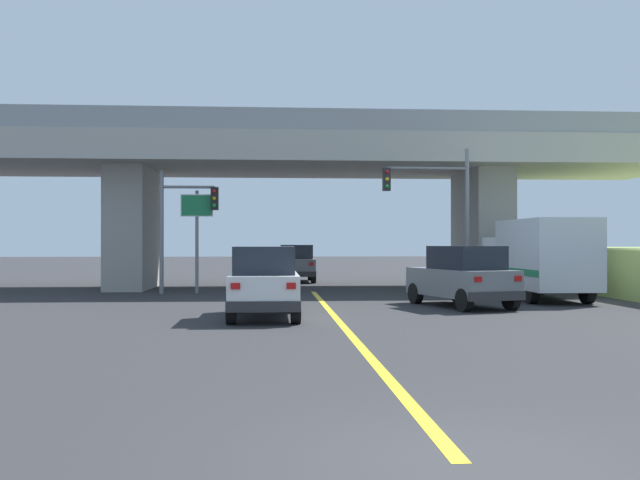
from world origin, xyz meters
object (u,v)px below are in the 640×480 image
at_px(suv_lead, 264,282).
at_px(box_truck, 539,257).
at_px(suv_crossing, 463,276).
at_px(traffic_signal_nearside, 439,202).
at_px(highway_sign, 197,219).
at_px(sedan_oncoming, 296,263).
at_px(traffic_signal_farside, 181,217).

relative_size(suv_lead, box_truck, 0.63).
distance_m(suv_crossing, traffic_signal_nearside, 7.00).
bearing_deg(highway_sign, sedan_oncoming, 62.98).
bearing_deg(highway_sign, suv_lead, -74.18).
relative_size(sedan_oncoming, highway_sign, 1.00).
relative_size(sedan_oncoming, traffic_signal_farside, 0.84).
relative_size(suv_lead, suv_crossing, 0.89).
relative_size(suv_crossing, sedan_oncoming, 1.10).
bearing_deg(suv_lead, highway_sign, 105.82).
height_order(box_truck, highway_sign, highway_sign).
bearing_deg(suv_lead, traffic_signal_farside, 109.29).
distance_m(suv_crossing, box_truck, 4.82).
xyz_separation_m(traffic_signal_nearside, highway_sign, (-10.17, 0.82, -0.72)).
xyz_separation_m(sedan_oncoming, highway_sign, (-4.48, -8.78, 2.10)).
distance_m(suv_lead, traffic_signal_nearside, 12.30).
bearing_deg(suv_crossing, box_truck, 23.28).
xyz_separation_m(sedan_oncoming, traffic_signal_nearside, (5.69, -9.60, 2.82)).
bearing_deg(suv_lead, suv_crossing, 25.94).
height_order(suv_lead, suv_crossing, same).
xyz_separation_m(suv_lead, highway_sign, (-2.93, 10.35, 2.11)).
bearing_deg(traffic_signal_farside, suv_crossing, -34.74).
height_order(suv_crossing, traffic_signal_nearside, traffic_signal_nearside).
bearing_deg(traffic_signal_nearside, sedan_oncoming, 120.67).
distance_m(box_truck, sedan_oncoming, 15.61).
relative_size(traffic_signal_farside, highway_sign, 1.19).
distance_m(traffic_signal_nearside, highway_sign, 10.23).
xyz_separation_m(suv_crossing, sedan_oncoming, (-4.97, 15.96, 0.00)).
xyz_separation_m(suv_lead, box_truck, (10.24, 6.18, 0.57)).
height_order(traffic_signal_farside, highway_sign, traffic_signal_farside).
xyz_separation_m(suv_lead, traffic_signal_farside, (-3.55, 10.15, 2.21)).
bearing_deg(traffic_signal_nearside, suv_crossing, -96.46).
height_order(traffic_signal_nearside, highway_sign, traffic_signal_nearside).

